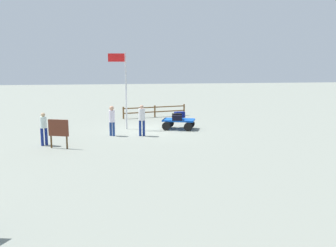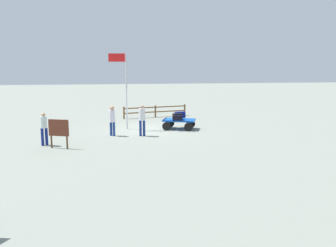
{
  "view_description": "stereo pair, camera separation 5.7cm",
  "coord_description": "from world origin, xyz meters",
  "views": [
    {
      "loc": [
        2.85,
        20.89,
        3.79
      ],
      "look_at": [
        0.1,
        6.0,
        1.35
      ],
      "focal_mm": 37.28,
      "sensor_mm": 36.0,
      "label": 1
    },
    {
      "loc": [
        2.8,
        20.9,
        3.79
      ],
      "look_at": [
        0.1,
        6.0,
        1.35
      ],
      "focal_mm": 37.28,
      "sensor_mm": 36.0,
      "label": 2
    }
  ],
  "objects": [
    {
      "name": "ground_plane",
      "position": [
        0.0,
        0.0,
        0.0
      ],
      "size": [
        120.0,
        120.0,
        0.0
      ],
      "primitive_type": "plane",
      "color": "gray"
    },
    {
      "name": "luggage_cart",
      "position": [
        -1.66,
        0.04,
        0.46
      ],
      "size": [
        2.21,
        1.9,
        0.62
      ],
      "color": "blue",
      "rests_on": "ground"
    },
    {
      "name": "suitcase_dark",
      "position": [
        -1.56,
        0.11,
        0.8
      ],
      "size": [
        0.57,
        0.4,
        0.37
      ],
      "color": "black",
      "rests_on": "luggage_cart"
    },
    {
      "name": "suitcase_grey",
      "position": [
        -1.48,
        0.48,
        0.78
      ],
      "size": [
        0.64,
        0.44,
        0.31
      ],
      "color": "black",
      "rests_on": "luggage_cart"
    },
    {
      "name": "suitcase_tan",
      "position": [
        -1.88,
        -0.6,
        0.81
      ],
      "size": [
        0.69,
        0.47,
        0.38
      ],
      "color": "navy",
      "rests_on": "luggage_cart"
    },
    {
      "name": "worker_lead",
      "position": [
        2.43,
        1.47,
        0.98
      ],
      "size": [
        0.45,
        0.45,
        1.69
      ],
      "color": "navy",
      "rests_on": "ground"
    },
    {
      "name": "worker_trailing",
      "position": [
        0.8,
        1.8,
        1.03
      ],
      "size": [
        0.39,
        0.39,
        1.74
      ],
      "color": "navy",
      "rests_on": "ground"
    },
    {
      "name": "worker_supervisor",
      "position": [
        5.77,
        3.33,
        0.92
      ],
      "size": [
        0.41,
        0.41,
        1.62
      ],
      "color": "navy",
      "rests_on": "ground"
    },
    {
      "name": "flagpole",
      "position": [
        1.62,
        -0.59,
        2.84
      ],
      "size": [
        1.09,
        0.25,
        4.72
      ],
      "color": "silver",
      "rests_on": "ground"
    },
    {
      "name": "signboard",
      "position": [
        4.98,
        4.12,
        0.89
      ],
      "size": [
        0.96,
        0.44,
        1.38
      ],
      "color": "#4C3319",
      "rests_on": "ground"
    },
    {
      "name": "wooden_fence",
      "position": [
        -0.99,
        -5.48,
        0.54
      ],
      "size": [
        5.0,
        1.2,
        0.9
      ],
      "color": "brown",
      "rests_on": "ground"
    }
  ]
}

